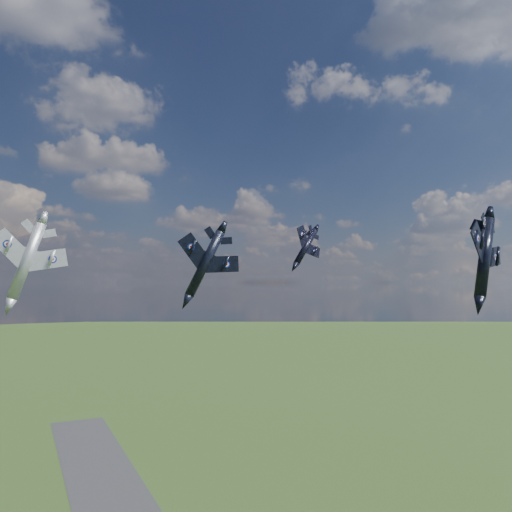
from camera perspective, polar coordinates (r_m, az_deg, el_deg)
name	(u,v)px	position (r m, az deg, el deg)	size (l,w,h in m)	color
jet_lead_navy	(205,263)	(73.33, -5.84, -0.83)	(10.30, 14.36, 2.97)	black
jet_right_navy	(485,257)	(64.43, 24.67, -0.12)	(9.85, 13.73, 2.84)	black
jet_high_navy	(306,247)	(98.10, 5.71, 1.05)	(8.91, 12.42, 2.57)	black
jet_left_silver	(27,261)	(69.78, -24.72, -0.50)	(10.07, 14.03, 2.90)	#A4A6AF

